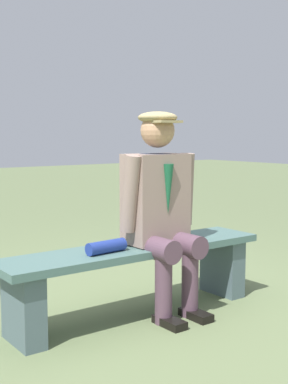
{
  "coord_description": "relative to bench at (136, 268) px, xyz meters",
  "views": [
    {
      "loc": [
        1.94,
        2.71,
        1.19
      ],
      "look_at": [
        -0.06,
        0.0,
        0.81
      ],
      "focal_mm": 48.7,
      "sensor_mm": 36.0,
      "label": 1
    }
  ],
  "objects": [
    {
      "name": "rolled_magazine",
      "position": [
        0.27,
        0.06,
        0.18
      ],
      "size": [
        0.27,
        0.1,
        0.08
      ],
      "primitive_type": "cylinder",
      "rotation": [
        0.0,
        1.57,
        0.09
      ],
      "color": "navy",
      "rests_on": "bench"
    },
    {
      "name": "bench",
      "position": [
        0.0,
        0.0,
        0.0
      ],
      "size": [
        1.87,
        0.4,
        0.46
      ],
      "color": "#476762",
      "rests_on": "ground"
    },
    {
      "name": "seated_man",
      "position": [
        -0.16,
        0.05,
        0.41
      ],
      "size": [
        0.57,
        0.54,
        1.34
      ],
      "color": "gray",
      "rests_on": "ground"
    },
    {
      "name": "ground_plane",
      "position": [
        0.0,
        0.0,
        -0.32
      ],
      "size": [
        30.0,
        30.0,
        0.0
      ],
      "primitive_type": "plane",
      "color": "#64734B"
    }
  ]
}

